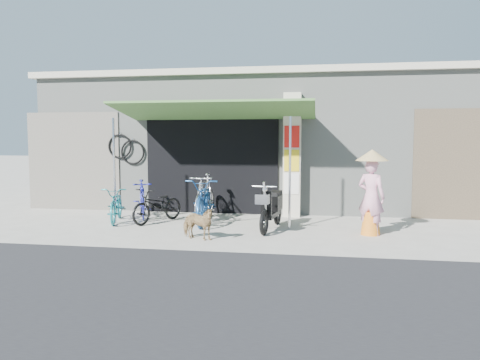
% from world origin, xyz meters
% --- Properties ---
extents(ground, '(80.00, 80.00, 0.00)m').
position_xyz_m(ground, '(0.00, 0.00, 0.00)').
color(ground, '#B0AA9F').
rests_on(ground, ground).
extents(road_strip, '(80.00, 6.00, 0.01)m').
position_xyz_m(road_strip, '(0.00, -4.50, 0.01)').
color(road_strip, '#2A292C').
rests_on(road_strip, ground).
extents(bicycle_shop, '(12.30, 5.30, 3.66)m').
position_xyz_m(bicycle_shop, '(-0.00, 5.09, 1.83)').
color(bicycle_shop, gray).
rests_on(bicycle_shop, ground).
extents(shop_pillar, '(0.42, 0.44, 3.00)m').
position_xyz_m(shop_pillar, '(0.85, 2.45, 1.50)').
color(shop_pillar, beige).
rests_on(shop_pillar, ground).
extents(awning, '(4.60, 1.88, 2.72)m').
position_xyz_m(awning, '(-0.90, 1.63, 2.51)').
color(awning, '#3C672E').
rests_on(awning, ground).
extents(neighbour_right, '(2.60, 0.06, 2.60)m').
position_xyz_m(neighbour_right, '(5.00, 2.59, 1.30)').
color(neighbour_right, brown).
rests_on(neighbour_right, ground).
extents(neighbour_left, '(2.60, 0.06, 2.60)m').
position_xyz_m(neighbour_left, '(-5.00, 2.59, 1.30)').
color(neighbour_left, '#6B665B').
rests_on(neighbour_left, ground).
extents(bike_teal, '(0.95, 1.62, 0.81)m').
position_xyz_m(bike_teal, '(-3.05, 0.95, 0.40)').
color(bike_teal, '#1A7075').
rests_on(bike_teal, ground).
extents(bike_blue, '(0.99, 1.55, 0.91)m').
position_xyz_m(bike_blue, '(-2.69, 1.59, 0.45)').
color(bike_blue, navy).
rests_on(bike_blue, ground).
extents(bike_black, '(1.12, 1.59, 0.79)m').
position_xyz_m(bike_black, '(-2.09, 1.02, 0.40)').
color(bike_black, black).
rests_on(bike_black, ground).
extents(bike_silver, '(0.52, 1.82, 1.09)m').
position_xyz_m(bike_silver, '(-1.13, 1.57, 0.55)').
color(bike_silver, silver).
rests_on(bike_silver, ground).
extents(bike_navy, '(0.90, 2.02, 1.03)m').
position_xyz_m(bike_navy, '(-1.02, 1.09, 0.51)').
color(bike_navy, navy).
rests_on(bike_navy, ground).
extents(street_dog, '(0.81, 0.55, 0.62)m').
position_xyz_m(street_dog, '(-0.74, -0.59, 0.31)').
color(street_dog, '#9E7953').
rests_on(street_dog, ground).
extents(moped, '(0.52, 1.73, 0.98)m').
position_xyz_m(moped, '(0.53, 0.65, 0.45)').
color(moped, black).
rests_on(moped, ground).
extents(nun, '(0.66, 0.64, 1.69)m').
position_xyz_m(nun, '(2.52, 0.42, 0.84)').
color(nun, pink).
rests_on(nun, ground).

